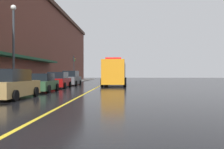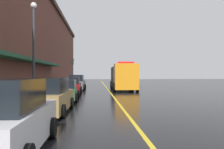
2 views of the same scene
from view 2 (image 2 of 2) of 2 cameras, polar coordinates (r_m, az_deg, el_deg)
ground_plane at (r=28.22m, az=-0.99°, el=-3.91°), size 112.00×112.00×0.00m
sidewalk_left at (r=28.56m, az=-13.54°, el=-3.71°), size 2.40×70.00×0.15m
lane_center_stripe at (r=28.22m, az=-0.99°, el=-3.90°), size 0.16×70.00×0.01m
brick_building_left at (r=29.43m, az=-25.77°, el=8.03°), size 10.95×64.00×12.06m
parked_car_0 at (r=6.32m, az=-26.01°, el=-10.24°), size 2.12×4.25×1.89m
parked_car_1 at (r=11.95m, az=-15.83°, el=-5.44°), size 2.22×4.72×1.81m
parked_car_2 at (r=17.34m, az=-12.05°, el=-4.06°), size 2.19×4.22×1.55m
parked_car_3 at (r=22.97m, az=-10.40°, el=-2.85°), size 2.23×4.61×1.70m
parked_car_4 at (r=28.50m, az=-8.86°, el=-2.11°), size 2.11×4.35×1.88m
utility_truck at (r=28.02m, az=2.79°, el=-0.66°), size 3.01×8.96×3.36m
parking_meter_0 at (r=22.39m, az=-13.93°, el=-2.26°), size 0.14×0.18×1.33m
parking_meter_1 at (r=16.64m, az=-17.38°, el=-3.11°), size 0.14×0.18×1.33m
parking_meter_2 at (r=13.03m, az=-21.15°, el=-4.03°), size 0.14×0.18×1.33m
street_lamp_left at (r=17.05m, az=-19.27°, el=8.21°), size 0.44×0.44×6.94m
traffic_light_near at (r=37.04m, az=-9.94°, el=1.95°), size 0.38×0.36×4.30m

